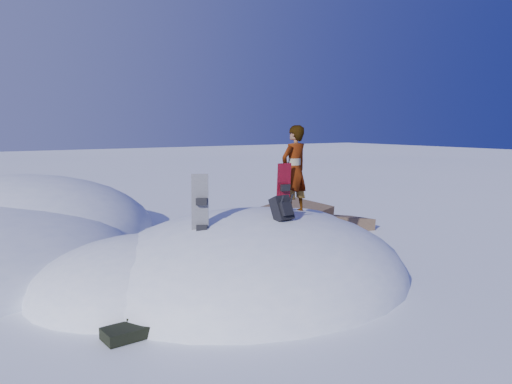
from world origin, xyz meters
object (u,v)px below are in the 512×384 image
snowboard_dark (201,218)px  person (294,170)px  snowboard_red (283,202)px  backpack (282,209)px

snowboard_dark → person: person is taller
snowboard_red → backpack: 0.74m
person → snowboard_dark: bearing=-3.1°
snowboard_dark → backpack: 1.63m
snowboard_dark → backpack: (1.56, -0.45, 0.09)m
snowboard_red → backpack: (-0.46, -0.58, -0.02)m
backpack → person: 1.34m
snowboard_red → snowboard_dark: 2.03m
snowboard_dark → person: size_ratio=0.88×
backpack → person: size_ratio=0.31×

